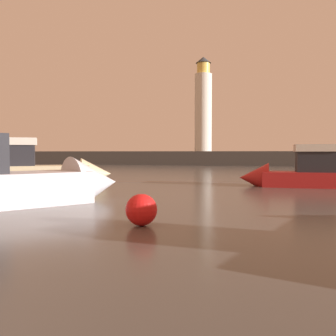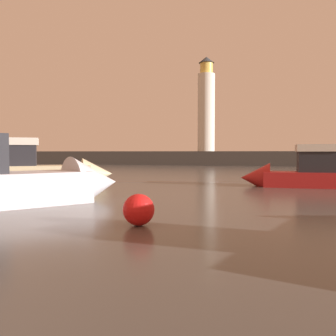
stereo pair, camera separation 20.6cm
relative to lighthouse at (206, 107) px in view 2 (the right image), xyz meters
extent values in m
plane|color=#4C4742|center=(5.54, -30.89, -9.98)|extent=(220.00, 220.00, 0.00)
cube|color=#423F3D|center=(5.54, 0.00, -8.79)|extent=(85.16, 4.36, 2.39)
cylinder|color=silver|center=(0.00, 0.00, -1.02)|extent=(2.90, 2.90, 13.14)
cylinder|color=#F2CC59|center=(0.00, 0.00, 6.47)|extent=(2.17, 2.17, 1.84)
cone|color=#33383D|center=(0.00, 0.00, 7.91)|extent=(2.61, 2.61, 1.05)
cube|color=beige|center=(-4.17, -42.20, -9.30)|extent=(7.06, 5.69, 1.35)
cone|color=beige|center=(-0.79, -39.99, -9.24)|extent=(2.86, 2.90, 2.15)
cube|color=#232328|center=(-5.22, -42.89, -7.97)|extent=(3.20, 2.87, 1.31)
cube|color=silver|center=(-5.22, -42.89, -7.09)|extent=(3.51, 3.16, 0.46)
cube|color=#B21E1E|center=(13.04, -38.04, -9.50)|extent=(5.81, 2.15, 0.97)
cone|color=#B21E1E|center=(9.64, -38.09, -9.45)|extent=(1.89, 2.01, 1.98)
cube|color=#232328|center=(13.42, -38.03, -8.37)|extent=(2.34, 1.70, 1.29)
cube|color=silver|center=(13.42, -38.03, -7.50)|extent=(2.58, 1.87, 0.45)
cube|color=silver|center=(0.11, -50.16, -9.30)|extent=(6.05, 6.85, 1.37)
cone|color=silver|center=(2.47, -47.00, -9.23)|extent=(3.44, 3.41, 2.52)
sphere|color=red|center=(6.75, -52.60, -9.50)|extent=(0.96, 0.96, 0.96)
camera|label=1|loc=(10.34, -63.13, -7.77)|focal=39.70mm
camera|label=2|loc=(10.54, -63.07, -7.77)|focal=39.70mm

